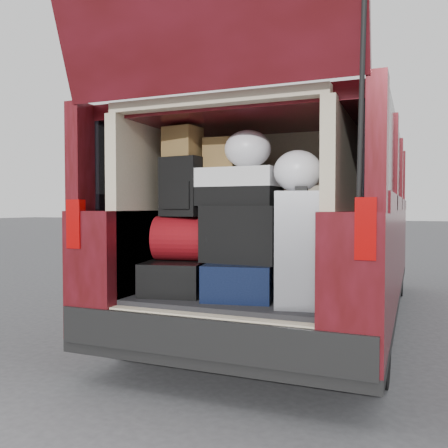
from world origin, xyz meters
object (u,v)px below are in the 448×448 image
Objects in this scene: red_duffel at (189,238)px; black_soft_case at (244,234)px; navy_hardshell at (241,280)px; twotone_duffel at (237,187)px; black_hardshell at (178,276)px; silver_roller at (301,248)px; backpack at (182,187)px.

black_soft_case is at bearing -12.73° from red_duffel.
navy_hardshell is 0.94× the size of twotone_duffel.
red_duffel reaches higher than black_hardshell.
silver_roller is 1.33× the size of black_soft_case.
red_duffel is 0.91× the size of black_soft_case.
black_soft_case is 0.92× the size of twotone_duffel.
silver_roller is 0.91m from backpack.
backpack is at bearing -166.16° from red_duffel.
black_soft_case is (0.01, 0.01, 0.29)m from navy_hardshell.
red_duffel is at bearing 30.56° from backpack.
backpack is (-0.83, 0.08, 0.38)m from silver_roller.
red_duffel is 0.35m from backpack.
black_hardshell is at bearing 165.58° from silver_roller.
black_soft_case is at bearing 37.70° from navy_hardshell.
black_hardshell is at bearing -170.31° from twotone_duffel.
backpack is at bearing 10.87° from black_hardshell.
twotone_duffel is at bearing 151.94° from black_soft_case.
silver_roller is (0.86, -0.07, 0.22)m from black_hardshell.
twotone_duffel reaches higher than navy_hardshell.
red_duffel reaches higher than navy_hardshell.
navy_hardshell is 0.73m from backpack.
twotone_duffel is at bearing 155.23° from silver_roller.
red_duffel is 1.16× the size of backpack.
twotone_duffel reaches higher than red_duffel.
silver_roller is 1.22× the size of twotone_duffel.
black_hardshell is 0.72m from twotone_duffel.
twotone_duffel is at bearing -6.39° from red_duffel.
black_hardshell is 0.27m from red_duffel.
silver_roller is at bearing -19.67° from navy_hardshell.
navy_hardshell is 1.29× the size of backpack.
backpack is (-0.42, 0.01, 0.60)m from navy_hardshell.
red_duffel is (-0.78, 0.10, 0.03)m from silver_roller.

